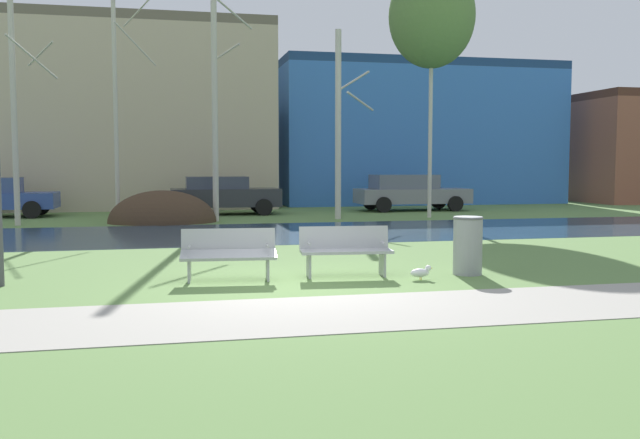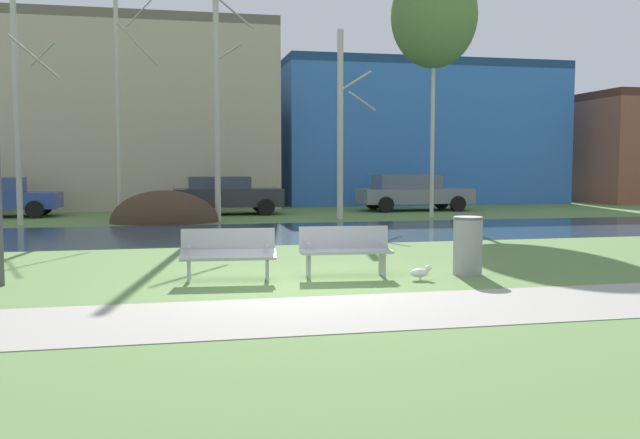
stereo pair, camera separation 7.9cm
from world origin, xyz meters
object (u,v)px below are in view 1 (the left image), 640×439
object	(u,v)px
bench_right	(346,250)
parked_sedan_second_dark	(223,194)
trash_bin	(468,245)
bench_left	(229,253)
seagull	(421,272)
parked_hatch_third_grey	(410,192)

from	to	relation	value
bench_right	parked_sedan_second_dark	distance (m)	15.47
bench_right	trash_bin	bearing A→B (deg)	-7.18
trash_bin	bench_left	bearing A→B (deg)	176.28
parked_sedan_second_dark	trash_bin	bearing A→B (deg)	-78.93
bench_left	seagull	world-z (taller)	bench_left
parked_sedan_second_dark	seagull	bearing A→B (deg)	-82.75
bench_right	parked_sedan_second_dark	size ratio (longest dim) A/B	0.39
bench_left	seagull	xyz separation A→B (m)	(3.21, -0.66, -0.34)
bench_right	seagull	size ratio (longest dim) A/B	4.04
bench_left	bench_right	xyz separation A→B (m)	(2.05, -0.00, 0.00)
seagull	parked_sedan_second_dark	distance (m)	16.24
parked_sedan_second_dark	parked_hatch_third_grey	size ratio (longest dim) A/B	0.89
parked_sedan_second_dark	parked_hatch_third_grey	xyz separation A→B (m)	(7.87, 0.55, 0.01)
bench_left	trash_bin	xyz separation A→B (m)	(4.23, -0.28, 0.07)
parked_sedan_second_dark	parked_hatch_third_grey	distance (m)	7.89
parked_hatch_third_grey	parked_sedan_second_dark	bearing A→B (deg)	-175.99
trash_bin	seagull	size ratio (longest dim) A/B	2.56
bench_left	parked_hatch_third_grey	xyz separation A→B (m)	(9.03, 15.99, 0.32)
trash_bin	parked_hatch_third_grey	world-z (taller)	parked_hatch_third_grey
bench_right	trash_bin	distance (m)	2.20
trash_bin	seagull	xyz separation A→B (m)	(-1.03, -0.38, -0.41)
trash_bin	seagull	bearing A→B (deg)	-159.58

